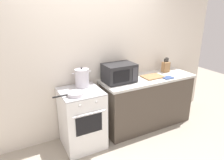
{
  "coord_description": "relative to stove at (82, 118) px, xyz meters",
  "views": [
    {
      "loc": [
        -1.23,
        -2.06,
        2.06
      ],
      "look_at": [
        0.17,
        0.6,
        1.0
      ],
      "focal_mm": 32.92,
      "sensor_mm": 36.0,
      "label": 1
    }
  ],
  "objects": [
    {
      "name": "cutting_board",
      "position": [
        1.32,
        0.0,
        0.47
      ],
      "size": [
        0.36,
        0.26,
        0.02
      ],
      "primitive_type": "cube",
      "color": "#997047",
      "rests_on": "countertop_right"
    },
    {
      "name": "lower_cabinet_right",
      "position": [
        1.25,
        0.02,
        -0.02
      ],
      "size": [
        1.64,
        0.56,
        0.88
      ],
      "primitive_type": "cube",
      "color": "#4C4238",
      "rests_on": "ground_plane"
    },
    {
      "name": "oven_mitt",
      "position": [
        1.52,
        -0.16,
        0.47
      ],
      "size": [
        0.18,
        0.14,
        0.02
      ],
      "primitive_type": "cube",
      "color": "#33477A",
      "rests_on": "countertop_right"
    },
    {
      "name": "stove",
      "position": [
        0.0,
        0.0,
        0.0
      ],
      "size": [
        0.6,
        0.64,
        0.92
      ],
      "color": "white",
      "rests_on": "ground_plane"
    },
    {
      "name": "microwave",
      "position": [
        0.69,
        0.08,
        0.61
      ],
      "size": [
        0.5,
        0.37,
        0.3
      ],
      "color": "#232326",
      "rests_on": "countertop_right"
    },
    {
      "name": "countertop_right",
      "position": [
        1.25,
        0.02,
        0.44
      ],
      "size": [
        1.7,
        0.6,
        0.04
      ],
      "primitive_type": "cube",
      "color": "beige",
      "rests_on": "lower_cabinet_right"
    },
    {
      "name": "knife_block",
      "position": [
        1.73,
        0.14,
        0.56
      ],
      "size": [
        0.13,
        0.1,
        0.28
      ],
      "color": "#997047",
      "rests_on": "countertop_right"
    },
    {
      "name": "frying_pan",
      "position": [
        -0.13,
        -0.13,
        0.48
      ],
      "size": [
        0.43,
        0.23,
        0.05
      ],
      "color": "silver",
      "rests_on": "stove"
    },
    {
      "name": "stock_pot",
      "position": [
        0.08,
        0.14,
        0.6
      ],
      "size": [
        0.3,
        0.22,
        0.31
      ],
      "color": "silver",
      "rests_on": "stove"
    },
    {
      "name": "ground_plane",
      "position": [
        0.35,
        -0.6,
        -0.46
      ],
      "size": [
        10.0,
        10.0,
        0.0
      ],
      "primitive_type": "plane",
      "color": "#9E9384"
    },
    {
      "name": "back_wall",
      "position": [
        0.65,
        0.37,
        0.79
      ],
      "size": [
        4.4,
        0.1,
        2.5
      ],
      "primitive_type": "cube",
      "color": "silver",
      "rests_on": "ground_plane"
    }
  ]
}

